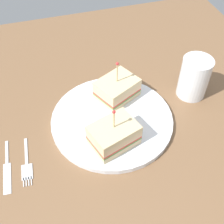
% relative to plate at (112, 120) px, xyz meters
% --- Properties ---
extents(ground_plane, '(1.01, 1.01, 0.02)m').
position_rel_plate_xyz_m(ground_plane, '(0.00, 0.00, -0.02)').
color(ground_plane, brown).
extents(plate, '(0.28, 0.28, 0.01)m').
position_rel_plate_xyz_m(plate, '(0.00, 0.00, 0.00)').
color(plate, white).
rests_on(plate, ground_plane).
extents(sandwich_half_front, '(0.12, 0.11, 0.10)m').
position_rel_plate_xyz_m(sandwich_half_front, '(0.03, 0.06, 0.03)').
color(sandwich_half_front, beige).
rests_on(sandwich_half_front, plate).
extents(sandwich_half_back, '(0.11, 0.09, 0.10)m').
position_rel_plate_xyz_m(sandwich_half_back, '(-0.02, -0.07, 0.03)').
color(sandwich_half_back, beige).
rests_on(sandwich_half_back, plate).
extents(drink_glass, '(0.07, 0.07, 0.10)m').
position_rel_plate_xyz_m(drink_glass, '(0.22, 0.03, 0.04)').
color(drink_glass, '#B74C33').
rests_on(drink_glass, ground_plane).
extents(fork, '(0.02, 0.12, 0.00)m').
position_rel_plate_xyz_m(fork, '(-0.20, -0.07, -0.00)').
color(fork, silver).
rests_on(fork, ground_plane).
extents(knife, '(0.02, 0.13, 0.00)m').
position_rel_plate_xyz_m(knife, '(-0.24, -0.06, -0.00)').
color(knife, silver).
rests_on(knife, ground_plane).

